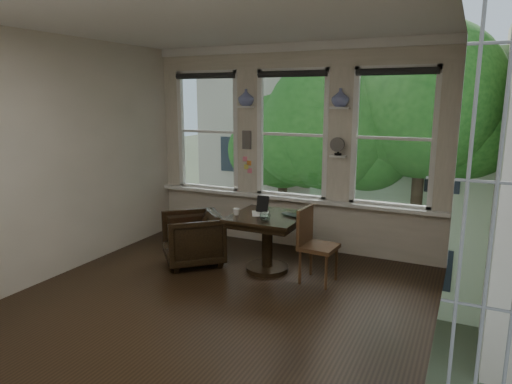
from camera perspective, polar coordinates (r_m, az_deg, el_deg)
The scene contains 25 objects.
ground at distance 5.27m, azimuth -4.75°, elevation -13.46°, with size 4.50×4.50×0.00m, color black.
ceiling at distance 4.83m, azimuth -5.39°, elevation 20.72°, with size 4.50×4.50×0.00m, color silver.
wall_back at distance 6.85m, azimuth 4.60°, elevation 5.50°, with size 4.50×4.50×0.00m, color beige.
wall_front at distance 3.15m, azimuth -26.35°, elevation -3.16°, with size 4.50×4.50×0.00m, color beige.
wall_left at distance 6.27m, azimuth -23.09°, elevation 4.02°, with size 4.50×4.50×0.00m, color beige.
wall_right at distance 4.18m, azimuth 22.61°, elevation 0.58°, with size 4.50×4.50×0.00m, color beige.
window_left at distance 7.47m, azimuth -5.90°, elevation 7.54°, with size 1.10×0.12×1.90m, color white, non-canonical shape.
window_center at distance 6.83m, azimuth 4.63°, elevation 7.17°, with size 1.10×0.12×1.90m, color white, non-canonical shape.
window_right at distance 6.45m, azimuth 16.81°, elevation 6.44°, with size 1.10×0.12×1.90m, color white, non-canonical shape.
shelf_left at distance 7.01m, azimuth -1.25°, elevation 10.59°, with size 0.26×0.16×0.03m, color white.
shelf_right at distance 6.49m, azimuth 10.45°, elevation 10.31°, with size 0.26×0.16×0.03m, color white.
intercom at distance 7.06m, azimuth -1.12°, elevation 6.54°, with size 0.14×0.06×0.28m, color #59544F.
sticky_notes at distance 7.11m, azimuth -1.09°, elevation 3.73°, with size 0.16×0.01×0.24m, color pink, non-canonical shape.
desk_fan at distance 6.50m, azimuth 10.22°, elevation 5.28°, with size 0.20×0.20×0.24m, color #59544F, non-canonical shape.
vase_left at distance 7.01m, azimuth -1.26°, elevation 11.73°, with size 0.24×0.24×0.25m, color silver.
vase_right at distance 6.48m, azimuth 10.50°, elevation 11.54°, with size 0.24×0.24×0.25m, color silver.
table at distance 6.00m, azimuth 1.41°, elevation -6.40°, with size 0.90×0.90×0.75m, color black, non-canonical shape.
armchair_left at distance 6.30m, azimuth -7.92°, elevation -5.80°, with size 0.75×0.78×0.71m, color black.
cushion_red at distance 6.28m, azimuth -7.94°, elevation -4.96°, with size 0.45×0.45×0.06m, color maroon.
side_chair_right at distance 5.65m, azimuth 7.86°, elevation -6.76°, with size 0.42×0.42×0.92m, color #412417, non-canonical shape.
laptop at distance 5.81m, azimuth 4.35°, elevation -3.04°, with size 0.33×0.21×0.03m, color black.
mug at distance 5.90m, azimuth -2.49°, elevation -2.47°, with size 0.09×0.09×0.09m, color white.
drinking_glass at distance 5.60m, azimuth 1.14°, elevation -3.13°, with size 0.13×0.13×0.11m, color white.
tablet at distance 6.03m, azimuth 0.83°, elevation -1.51°, with size 0.16×0.02×0.22m, color black.
papers at distance 5.97m, azimuth 0.56°, elevation -2.70°, with size 0.22×0.30×0.00m, color silver.
Camera 1 is at (2.43, -4.10, 2.25)m, focal length 32.00 mm.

